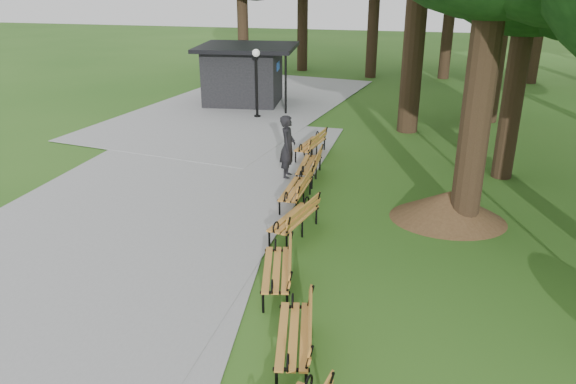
% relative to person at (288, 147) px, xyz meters
% --- Properties ---
extents(ground, '(100.00, 100.00, 0.00)m').
position_rel_person_xyz_m(ground, '(0.73, -5.10, -0.96)').
color(ground, '#2A5819').
rests_on(ground, ground).
extents(path, '(12.00, 38.00, 0.06)m').
position_rel_person_xyz_m(path, '(-3.27, -2.10, -0.93)').
color(path, '#97979A').
rests_on(path, ground).
extents(person, '(0.51, 0.73, 1.93)m').
position_rel_person_xyz_m(person, '(0.00, 0.00, 0.00)').
color(person, black).
rests_on(person, ground).
extents(kiosk, '(4.65, 4.14, 2.72)m').
position_rel_person_xyz_m(kiosk, '(-4.24, 9.40, 0.39)').
color(kiosk, black).
rests_on(kiosk, ground).
extents(lamp_post, '(0.32, 0.32, 2.88)m').
position_rel_person_xyz_m(lamp_post, '(-2.88, 6.90, 1.13)').
color(lamp_post, black).
rests_on(lamp_post, ground).
extents(dirt_mound, '(2.43, 2.43, 0.77)m').
position_rel_person_xyz_m(dirt_mound, '(4.63, -2.12, -0.58)').
color(dirt_mound, '#47301C').
rests_on(dirt_mound, ground).
extents(bench_1, '(0.95, 1.98, 0.88)m').
position_rel_person_xyz_m(bench_1, '(1.95, -8.27, -0.52)').
color(bench_1, '#BF782C').
rests_on(bench_1, ground).
extents(bench_2, '(1.01, 1.99, 0.88)m').
position_rel_person_xyz_m(bench_2, '(1.18, -6.29, -0.52)').
color(bench_2, '#BF782C').
rests_on(bench_2, ground).
extents(bench_3, '(1.08, 2.00, 0.88)m').
position_rel_person_xyz_m(bench_3, '(1.02, -3.87, -0.52)').
color(bench_3, '#BF782C').
rests_on(bench_3, ground).
extents(bench_4, '(0.70, 1.92, 0.88)m').
position_rel_person_xyz_m(bench_4, '(0.67, -2.04, -0.52)').
color(bench_4, '#BF782C').
rests_on(bench_4, ground).
extents(bench_5, '(0.69, 1.92, 0.88)m').
position_rel_person_xyz_m(bench_5, '(0.65, 0.02, -0.52)').
color(bench_5, '#BF782C').
rests_on(bench_5, ground).
extents(bench_6, '(0.94, 1.98, 0.88)m').
position_rel_person_xyz_m(bench_6, '(0.32, 2.10, -0.52)').
color(bench_6, '#BF782C').
rests_on(bench_6, ground).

